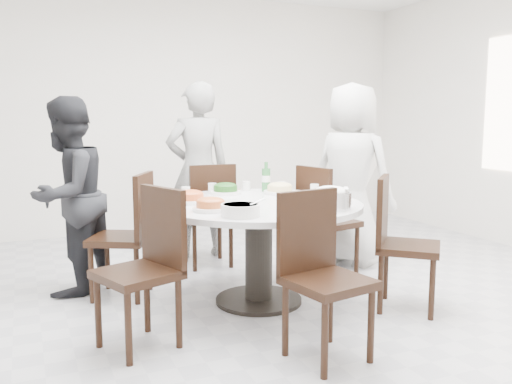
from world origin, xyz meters
name	(u,v)px	position (x,y,z in m)	size (l,w,h in m)	color
floor	(286,305)	(0.00, 0.00, 0.00)	(6.00, 6.00, 0.01)	#B5B5BA
wall_back	(175,114)	(0.00, 3.00, 1.40)	(6.00, 0.01, 2.80)	white
dining_table	(259,253)	(-0.16, 0.14, 0.38)	(1.50, 1.50, 0.75)	silver
chair_ne	(329,220)	(0.70, 0.57, 0.47)	(0.42, 0.42, 0.95)	black
chair_n	(207,214)	(-0.18, 1.26, 0.47)	(0.42, 0.42, 0.95)	black
chair_nw	(120,236)	(-1.07, 0.67, 0.47)	(0.42, 0.42, 0.95)	black
chair_sw	(137,270)	(-1.13, -0.31, 0.47)	(0.42, 0.42, 0.95)	black
chair_s	(328,278)	(-0.18, -0.89, 0.47)	(0.42, 0.42, 0.95)	black
chair_se	(409,244)	(0.76, -0.42, 0.47)	(0.42, 0.42, 0.95)	black
diner_right	(351,174)	(1.07, 0.80, 0.84)	(0.82, 0.53, 1.67)	silver
diner_middle	(198,170)	(-0.16, 1.61, 0.85)	(0.62, 0.41, 1.70)	black
diner_left	(68,196)	(-1.41, 0.93, 0.76)	(0.74, 0.58, 1.52)	black
dish_greens	(226,190)	(-0.23, 0.63, 0.78)	(0.24, 0.24, 0.06)	white
dish_pale	(280,190)	(0.17, 0.47, 0.78)	(0.26, 0.26, 0.07)	white
dish_orange	(190,198)	(-0.62, 0.32, 0.79)	(0.26, 0.26, 0.07)	white
dish_redbrown	(323,197)	(0.30, -0.01, 0.79)	(0.29, 0.29, 0.07)	white
dish_tofu	(211,206)	(-0.59, -0.06, 0.78)	(0.24, 0.24, 0.06)	white
rice_bowl	(331,200)	(0.18, -0.31, 0.81)	(0.27, 0.27, 0.12)	silver
soup_bowl	(240,210)	(-0.48, -0.31, 0.79)	(0.25, 0.25, 0.08)	white
beverage_bottle	(266,177)	(0.13, 0.64, 0.87)	(0.07, 0.07, 0.25)	#2C6F36
tea_cups	(232,187)	(-0.13, 0.74, 0.79)	(0.07, 0.07, 0.08)	white
chopsticks	(230,190)	(-0.12, 0.82, 0.76)	(0.24, 0.04, 0.01)	tan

